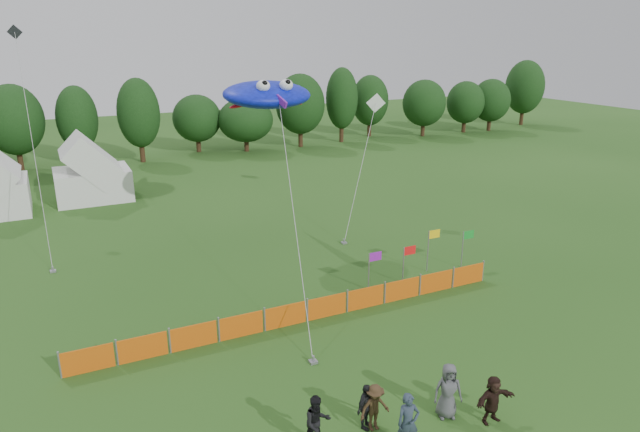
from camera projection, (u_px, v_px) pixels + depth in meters
name	position (u px, v px, depth m)	size (l,w,h in m)	color
ground	(398.00, 412.00, 19.13)	(160.00, 160.00, 0.00)	#234C16
treeline	(164.00, 117.00, 56.97)	(104.57, 8.78, 8.36)	#382314
tent_right	(92.00, 175.00, 43.08)	(5.45, 4.36, 3.85)	silver
barrier_fence	(306.00, 311.00, 25.02)	(19.90, 0.06, 1.00)	#CA520B
flag_row	(420.00, 252.00, 29.38)	(6.73, 0.74, 2.27)	gray
spectator_a	(408.00, 423.00, 17.15)	(0.70, 0.46, 1.92)	#293544
spectator_b	(317.00, 423.00, 17.22)	(0.88, 0.69, 1.82)	black
spectator_c	(375.00, 408.00, 18.08)	(1.05, 0.60, 1.62)	#3A2817
spectator_d	(366.00, 407.00, 18.16)	(0.93, 0.39, 1.59)	black
spectator_e	(448.00, 391.00, 18.67)	(0.94, 0.61, 1.93)	#4A4B4F
spectator_f	(493.00, 400.00, 18.44)	(1.54, 0.49, 1.66)	black
stingray_kite	(266.00, 94.00, 32.41)	(6.68, 20.53, 9.82)	#1020EA
small_kite_white	(369.00, 135.00, 37.34)	(5.72, 5.14, 8.33)	white
small_kite_dark	(28.00, 118.00, 33.73)	(0.92, 11.29, 12.67)	black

